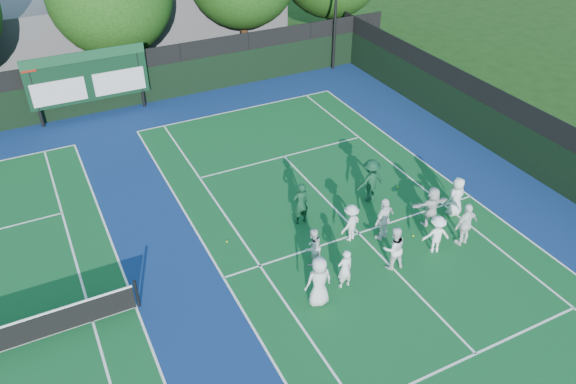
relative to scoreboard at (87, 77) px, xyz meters
name	(u,v)px	position (x,y,z in m)	size (l,w,h in m)	color
ground	(373,249)	(7.01, -15.59, -2.19)	(120.00, 120.00, 0.00)	#16360E
court_apron	(209,283)	(1.01, -14.59, -2.19)	(34.00, 32.00, 0.01)	navy
near_court	(359,233)	(7.01, -14.59, -2.18)	(11.05, 23.85, 0.01)	#105023
back_fence	(109,86)	(1.01, 0.41, -0.83)	(34.00, 0.08, 3.00)	black
divider_fence_right	(540,149)	(16.01, -14.59, -0.83)	(0.08, 32.00, 3.00)	black
scoreboard	(87,77)	(0.00, 0.00, 0.00)	(6.00, 0.21, 3.55)	black
clubhouse	(143,21)	(5.01, 8.41, -0.19)	(18.00, 6.00, 4.00)	#59595E
tennis_ball_1	(398,187)	(10.20, -12.68, -2.16)	(0.07, 0.07, 0.07)	#B1D018
tennis_ball_3	(227,241)	(2.34, -12.83, -2.16)	(0.07, 0.07, 0.07)	#B1D018
tennis_ball_4	(299,204)	(5.84, -11.93, -2.16)	(0.07, 0.07, 0.07)	#B1D018
tennis_ball_5	(413,236)	(8.75, -15.66, -2.16)	(0.07, 0.07, 0.07)	#B1D018
player_front_0	(319,281)	(3.88, -17.04, -1.27)	(0.90, 0.59, 1.85)	silver
player_front_1	(345,269)	(5.03, -16.76, -1.43)	(0.56, 0.37, 1.53)	white
player_front_2	(394,248)	(7.03, -16.69, -1.35)	(0.82, 0.64, 1.69)	white
player_front_3	(436,234)	(8.91, -16.67, -1.43)	(0.98, 0.56, 1.52)	white
player_front_4	(466,224)	(10.12, -16.80, -1.31)	(1.04, 0.43, 1.77)	white
player_back_0	(313,247)	(4.63, -15.28, -1.45)	(0.72, 0.56, 1.48)	silver
player_back_1	(351,223)	(6.53, -14.71, -1.43)	(0.98, 0.56, 1.52)	silver
player_back_2	(384,219)	(7.65, -15.20, -1.30)	(1.04, 0.43, 1.78)	white
player_back_3	(432,206)	(9.78, -15.29, -1.36)	(1.55, 0.49, 1.67)	silver
player_back_4	(456,197)	(11.06, -15.21, -1.36)	(0.81, 0.53, 1.66)	white
coach_left	(301,204)	(5.36, -12.97, -1.29)	(0.65, 0.43, 1.80)	#0E3620
coach_right	(371,181)	(8.59, -12.90, -1.25)	(1.22, 0.70, 1.89)	#0F3721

